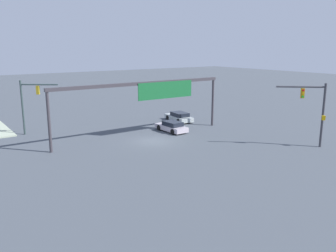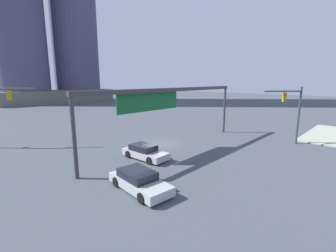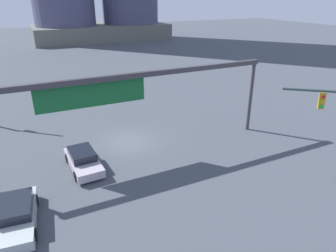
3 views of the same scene
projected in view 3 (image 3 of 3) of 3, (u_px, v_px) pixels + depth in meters
The scene contains 4 objects.
ground_plane at pixel (129, 142), 24.35m from camera, with size 204.71×204.71×0.00m, color #434A52.
overhead_sign_gantry at pixel (126, 88), 20.34m from camera, with size 20.51×0.43×6.01m.
sedan_car_approaching at pixel (83, 160), 20.50m from camera, with size 1.96×4.30×1.21m.
sedan_car_waiting_far at pixel (16, 215), 15.36m from camera, with size 2.29×4.70×1.21m.
Camera 3 is at (-6.72, -21.05, 10.77)m, focal length 32.82 mm.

